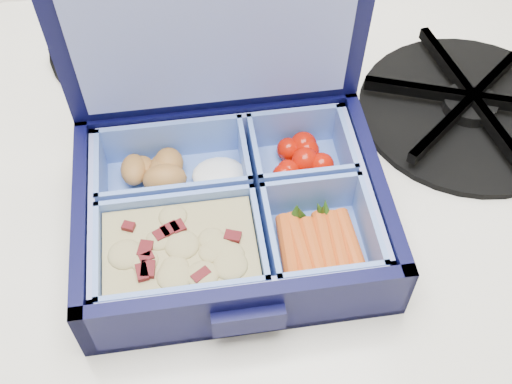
{
  "coord_description": "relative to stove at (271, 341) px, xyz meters",
  "views": [
    {
      "loc": [
        0.5,
        1.32,
        1.27
      ],
      "look_at": [
        0.53,
        1.61,
        0.89
      ],
      "focal_mm": 45.0,
      "sensor_mm": 36.0,
      "label": 1
    }
  ],
  "objects": [
    {
      "name": "stove",
      "position": [
        0.0,
        0.0,
        0.0
      ],
      "size": [
        0.57,
        0.57,
        0.86
      ],
      "primitive_type": null,
      "color": "white",
      "rests_on": "floor"
    },
    {
      "name": "bento_box",
      "position": [
        -0.05,
        -0.09,
        0.45
      ],
      "size": [
        0.23,
        0.18,
        0.05
      ],
      "primitive_type": null,
      "rotation": [
        0.0,
        0.0,
        0.02
      ],
      "color": "black",
      "rests_on": "stove"
    },
    {
      "name": "burner_grate",
      "position": [
        0.17,
        0.01,
        0.44
      ],
      "size": [
        0.25,
        0.25,
        0.03
      ],
      "primitive_type": "cylinder",
      "rotation": [
        0.0,
        0.0,
        -0.34
      ],
      "color": "black",
      "rests_on": "stove"
    },
    {
      "name": "burner_grate_rear",
      "position": [
        -0.13,
        0.14,
        0.44
      ],
      "size": [
        0.2,
        0.2,
        0.02
      ],
      "primitive_type": "cylinder",
      "rotation": [
        0.0,
        0.0,
        0.26
      ],
      "color": "black",
      "rests_on": "stove"
    },
    {
      "name": "fork",
      "position": [
        -0.04,
        0.06,
        0.43
      ],
      "size": [
        0.11,
        0.17,
        0.01
      ],
      "primitive_type": null,
      "rotation": [
        0.0,
        0.0,
        -0.54
      ],
      "color": "#A19FAA",
      "rests_on": "stove"
    }
  ]
}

